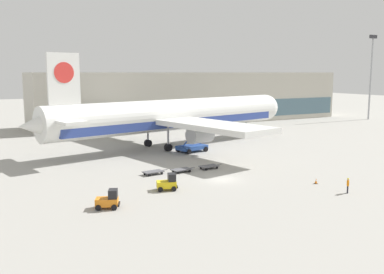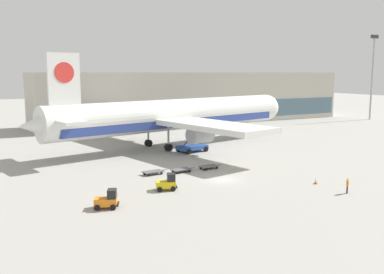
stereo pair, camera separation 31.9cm
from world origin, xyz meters
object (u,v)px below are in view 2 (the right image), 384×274
at_px(light_mast, 372,71).
at_px(baggage_tug_foreground, 167,183).
at_px(traffic_cone_near, 316,181).
at_px(baggage_dolly_second, 181,170).
at_px(ground_crew_near, 347,184).
at_px(scissor_lift_loader, 192,140).
at_px(baggage_dolly_third, 209,166).
at_px(baggage_dolly_lead, 153,172).
at_px(airplane_main, 172,116).
at_px(baggage_tug_mid, 108,200).

bearing_deg(light_mast, baggage_tug_foreground, -153.78).
height_order(baggage_tug_foreground, traffic_cone_near, baggage_tug_foreground).
bearing_deg(traffic_cone_near, baggage_dolly_second, 131.72).
xyz_separation_m(light_mast, ground_crew_near, (-68.87, -53.92, -13.25)).
height_order(light_mast, traffic_cone_near, light_mast).
height_order(scissor_lift_loader, baggage_dolly_third, scissor_lift_loader).
relative_size(scissor_lift_loader, baggage_dolly_second, 1.52).
relative_size(baggage_dolly_lead, traffic_cone_near, 5.36).
height_order(baggage_dolly_second, baggage_dolly_third, same).
bearing_deg(airplane_main, baggage_dolly_second, -124.03).
bearing_deg(scissor_lift_loader, baggage_dolly_second, -135.44).
bearing_deg(baggage_dolly_second, baggage_dolly_lead, 164.90).
bearing_deg(baggage_dolly_second, scissor_lift_loader, 49.91).
xyz_separation_m(baggage_tug_mid, baggage_dolly_third, (18.51, 10.92, -0.49)).
xyz_separation_m(airplane_main, baggage_dolly_third, (-3.48, -19.68, -5.45)).
relative_size(baggage_tug_foreground, ground_crew_near, 1.51).
relative_size(baggage_tug_mid, traffic_cone_near, 3.98).
distance_m(baggage_tug_mid, baggage_dolly_third, 21.50).
relative_size(baggage_tug_foreground, traffic_cone_near, 3.92).
xyz_separation_m(airplane_main, baggage_dolly_lead, (-12.07, -19.10, -5.45)).
bearing_deg(scissor_lift_loader, airplane_main, 85.42).
distance_m(airplane_main, baggage_tug_mid, 38.02).
relative_size(light_mast, traffic_cone_near, 35.49).
bearing_deg(baggage_dolly_lead, baggage_tug_mid, -137.38).
relative_size(baggage_tug_mid, ground_crew_near, 1.54).
bearing_deg(baggage_tug_mid, baggage_tug_foreground, 46.28).
height_order(ground_crew_near, traffic_cone_near, ground_crew_near).
height_order(light_mast, baggage_dolly_lead, light_mast).
bearing_deg(baggage_tug_foreground, scissor_lift_loader, 73.40).
height_order(light_mast, airplane_main, light_mast).
bearing_deg(baggage_dolly_second, light_mast, 16.91).
relative_size(light_mast, baggage_tug_foreground, 9.06).
height_order(scissor_lift_loader, baggage_dolly_second, scissor_lift_loader).
xyz_separation_m(baggage_tug_foreground, baggage_dolly_third, (10.13, 7.49, -0.49)).
distance_m(scissor_lift_loader, ground_crew_near, 32.17).
distance_m(scissor_lift_loader, baggage_dolly_second, 16.08).
xyz_separation_m(airplane_main, baggage_tug_foreground, (-13.61, -27.17, -4.96)).
bearing_deg(baggage_tug_foreground, baggage_tug_mid, -139.56).
bearing_deg(baggage_dolly_second, baggage_tug_foreground, -133.50).
relative_size(ground_crew_near, traffic_cone_near, 2.59).
xyz_separation_m(baggage_dolly_third, traffic_cone_near, (7.68, -13.72, -0.05)).
distance_m(airplane_main, traffic_cone_near, 34.11).
distance_m(baggage_tug_mid, ground_crew_near, 27.43).
bearing_deg(baggage_dolly_lead, light_mast, 15.56).
distance_m(scissor_lift_loader, baggage_tug_foreground, 25.34).
height_order(baggage_dolly_second, traffic_cone_near, traffic_cone_near).
relative_size(airplane_main, baggage_dolly_second, 15.24).
bearing_deg(scissor_lift_loader, traffic_cone_near, -94.81).
height_order(scissor_lift_loader, baggage_tug_mid, scissor_lift_loader).
xyz_separation_m(ground_crew_near, traffic_cone_near, (-0.12, 4.94, -0.73)).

